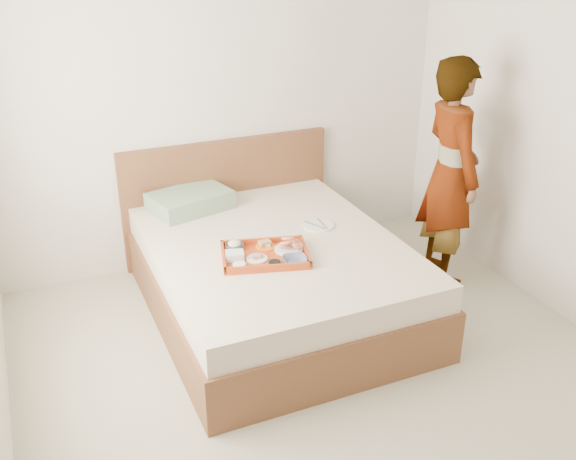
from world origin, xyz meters
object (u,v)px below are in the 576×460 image
at_px(dinner_plate, 318,225).
at_px(tray, 265,255).
at_px(bed, 275,277).
at_px(person, 450,174).

bearing_deg(dinner_plate, tray, -150.38).
bearing_deg(bed, person, -1.70).
distance_m(tray, dinner_plate, 0.59).
xyz_separation_m(tray, person, (1.48, 0.15, 0.27)).
bearing_deg(tray, person, 20.97).
xyz_separation_m(tray, dinner_plate, (0.52, 0.29, -0.02)).
height_order(bed, dinner_plate, dinner_plate).
relative_size(dinner_plate, person, 0.13).
distance_m(dinner_plate, person, 1.02).
xyz_separation_m(bed, tray, (-0.15, -0.19, 0.29)).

